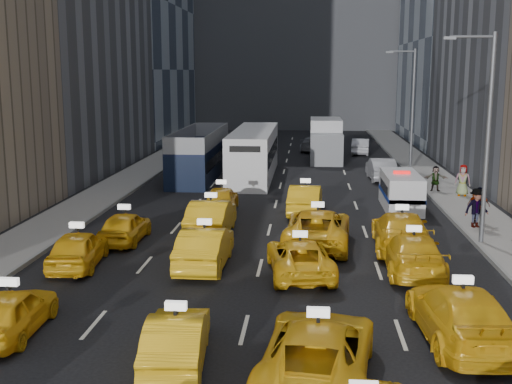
% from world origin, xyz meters
% --- Properties ---
extents(ground, '(160.00, 160.00, 0.00)m').
position_xyz_m(ground, '(0.00, 0.00, 0.00)').
color(ground, black).
rests_on(ground, ground).
extents(sidewalk_west, '(3.00, 90.00, 0.15)m').
position_xyz_m(sidewalk_west, '(-10.50, 25.00, 0.07)').
color(sidewalk_west, gray).
rests_on(sidewalk_west, ground).
extents(sidewalk_east, '(3.00, 90.00, 0.15)m').
position_xyz_m(sidewalk_east, '(10.50, 25.00, 0.07)').
color(sidewalk_east, gray).
rests_on(sidewalk_east, ground).
extents(curb_west, '(0.15, 90.00, 0.18)m').
position_xyz_m(curb_west, '(-9.05, 25.00, 0.09)').
color(curb_west, slate).
rests_on(curb_west, ground).
extents(curb_east, '(0.15, 90.00, 0.18)m').
position_xyz_m(curb_east, '(9.05, 25.00, 0.09)').
color(curb_east, slate).
rests_on(curb_east, ground).
extents(streetlight_near, '(2.15, 0.22, 9.00)m').
position_xyz_m(streetlight_near, '(9.18, 12.00, 4.92)').
color(streetlight_near, '#595B60').
rests_on(streetlight_near, ground).
extents(streetlight_far, '(2.15, 0.22, 9.00)m').
position_xyz_m(streetlight_far, '(9.18, 32.00, 4.92)').
color(streetlight_far, '#595B60').
rests_on(streetlight_far, ground).
extents(taxi_4, '(1.74, 4.05, 1.36)m').
position_xyz_m(taxi_4, '(-6.57, 1.08, 0.68)').
color(taxi_4, gold).
rests_on(taxi_4, ground).
extents(taxi_5, '(1.80, 4.25, 1.36)m').
position_xyz_m(taxi_5, '(-1.50, -0.37, 0.68)').
color(taxi_5, gold).
rests_on(taxi_5, ground).
extents(taxi_6, '(3.22, 5.83, 1.54)m').
position_xyz_m(taxi_6, '(2.08, -0.99, 0.77)').
color(taxi_6, gold).
rests_on(taxi_6, ground).
extents(taxi_7, '(2.53, 5.54, 1.57)m').
position_xyz_m(taxi_7, '(6.07, 1.69, 0.78)').
color(taxi_7, gold).
rests_on(taxi_7, ground).
extents(taxi_8, '(2.08, 4.35, 1.43)m').
position_xyz_m(taxi_8, '(-6.96, 7.56, 0.72)').
color(taxi_8, gold).
rests_on(taxi_8, ground).
extents(taxi_9, '(1.70, 4.78, 1.57)m').
position_xyz_m(taxi_9, '(-2.11, 7.93, 0.78)').
color(taxi_9, gold).
rests_on(taxi_9, ground).
extents(taxi_10, '(2.83, 5.02, 1.32)m').
position_xyz_m(taxi_10, '(1.54, 7.30, 0.66)').
color(taxi_10, gold).
rests_on(taxi_10, ground).
extents(taxi_11, '(2.18, 5.12, 1.47)m').
position_xyz_m(taxi_11, '(5.73, 7.88, 0.74)').
color(taxi_11, gold).
rests_on(taxi_11, ground).
extents(taxi_12, '(1.63, 4.01, 1.36)m').
position_xyz_m(taxi_12, '(-6.20, 11.28, 0.68)').
color(taxi_12, gold).
rests_on(taxi_12, ground).
extents(taxi_13, '(1.79, 5.03, 1.65)m').
position_xyz_m(taxi_13, '(-2.60, 12.81, 0.83)').
color(taxi_13, gold).
rests_on(taxi_13, ground).
extents(taxi_14, '(3.07, 5.98, 1.61)m').
position_xyz_m(taxi_14, '(2.23, 11.28, 0.81)').
color(taxi_14, gold).
rests_on(taxi_14, ground).
extents(taxi_15, '(2.52, 5.66, 1.61)m').
position_xyz_m(taxi_15, '(5.73, 11.01, 0.81)').
color(taxi_15, gold).
rests_on(taxi_15, ground).
extents(taxi_16, '(1.77, 4.12, 1.39)m').
position_xyz_m(taxi_16, '(-2.81, 17.84, 0.69)').
color(taxi_16, gold).
rests_on(taxi_16, ground).
extents(taxi_17, '(1.88, 4.73, 1.53)m').
position_xyz_m(taxi_17, '(1.67, 17.76, 0.77)').
color(taxi_17, gold).
rests_on(taxi_17, ground).
extents(nypd_van, '(2.12, 4.94, 2.08)m').
position_xyz_m(nypd_van, '(6.87, 19.35, 0.94)').
color(nypd_van, silver).
rests_on(nypd_van, ground).
extents(double_decker, '(3.12, 11.66, 3.36)m').
position_xyz_m(double_decker, '(-5.85, 28.87, 1.67)').
color(double_decker, black).
rests_on(double_decker, ground).
extents(city_bus, '(3.30, 13.14, 3.37)m').
position_xyz_m(city_bus, '(-2.04, 29.38, 1.67)').
color(city_bus, silver).
rests_on(city_bus, ground).
extents(box_truck, '(3.31, 7.75, 3.44)m').
position_xyz_m(box_truck, '(3.26, 38.38, 1.70)').
color(box_truck, silver).
rests_on(box_truck, ground).
extents(misc_car_0, '(1.81, 4.69, 1.53)m').
position_xyz_m(misc_car_0, '(6.84, 28.90, 0.76)').
color(misc_car_0, '#9A9BA1').
rests_on(misc_car_0, ground).
extents(misc_car_1, '(2.93, 5.52, 1.48)m').
position_xyz_m(misc_car_1, '(-6.77, 38.51, 0.74)').
color(misc_car_1, black).
rests_on(misc_car_1, ground).
extents(misc_car_2, '(2.41, 4.96, 1.39)m').
position_xyz_m(misc_car_2, '(2.15, 44.63, 0.70)').
color(misc_car_2, slate).
rests_on(misc_car_2, ground).
extents(misc_car_3, '(2.14, 4.95, 1.66)m').
position_xyz_m(misc_car_3, '(-2.93, 45.89, 0.83)').
color(misc_car_3, black).
rests_on(misc_car_3, ground).
extents(misc_car_4, '(1.94, 4.45, 1.42)m').
position_xyz_m(misc_car_4, '(6.51, 42.87, 0.71)').
color(misc_car_4, '#ADAFB5').
rests_on(misc_car_4, ground).
extents(pedestrian_2, '(1.30, 0.84, 1.87)m').
position_xyz_m(pedestrian_2, '(9.73, 14.69, 1.09)').
color(pedestrian_2, gray).
rests_on(pedestrian_2, sidewalk_east).
extents(pedestrian_3, '(1.09, 0.59, 1.77)m').
position_xyz_m(pedestrian_3, '(10.05, 15.57, 1.04)').
color(pedestrian_3, gray).
rests_on(pedestrian_3, sidewalk_east).
extents(pedestrian_4, '(1.01, 0.73, 1.86)m').
position_xyz_m(pedestrian_4, '(10.92, 22.63, 1.08)').
color(pedestrian_4, gray).
rests_on(pedestrian_4, sidewalk_east).
extents(pedestrian_5, '(1.44, 0.44, 1.54)m').
position_xyz_m(pedestrian_5, '(9.63, 24.12, 0.92)').
color(pedestrian_5, gray).
rests_on(pedestrian_5, sidewalk_east).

